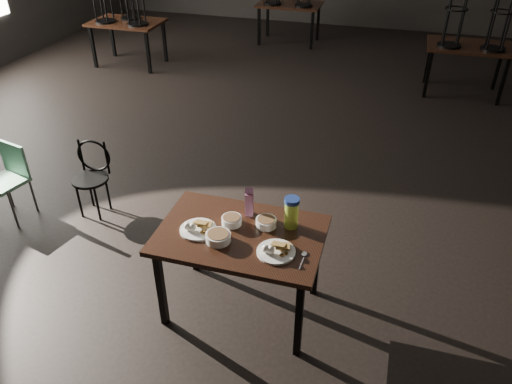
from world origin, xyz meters
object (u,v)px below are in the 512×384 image
(bentwood_chair, at_px, (92,172))
(school_chair, at_px, (9,175))
(main_table, at_px, (241,241))
(juice_carton, at_px, (249,202))
(water_bottle, at_px, (291,212))

(bentwood_chair, xyz_separation_m, school_chair, (-0.73, -0.29, 0.01))
(main_table, bearing_deg, juice_carton, 90.84)
(juice_carton, bearing_deg, water_bottle, -9.64)
(juice_carton, height_order, water_bottle, water_bottle)
(juice_carton, height_order, bentwood_chair, juice_carton)
(main_table, xyz_separation_m, bentwood_chair, (-1.82, 0.88, -0.23))
(main_table, height_order, bentwood_chair, same)
(main_table, relative_size, school_chair, 1.58)
(juice_carton, height_order, school_chair, juice_carton)
(juice_carton, xyz_separation_m, water_bottle, (0.33, -0.06, 0.01))
(bentwood_chair, bearing_deg, water_bottle, -24.00)
(water_bottle, height_order, bentwood_chair, water_bottle)
(water_bottle, xyz_separation_m, school_chair, (-2.89, 0.41, -0.42))
(water_bottle, height_order, school_chair, water_bottle)
(bentwood_chair, bearing_deg, school_chair, -164.51)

